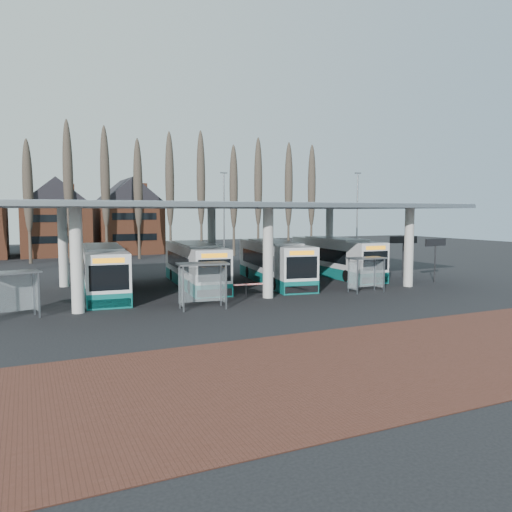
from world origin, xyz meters
name	(u,v)px	position (x,y,z in m)	size (l,w,h in m)	color
ground	(286,304)	(0.00, 0.00, 0.00)	(140.00, 140.00, 0.00)	black
brick_strip	(426,353)	(0.00, -12.00, 0.01)	(70.00, 10.00, 0.03)	#552C22
station_canopy	(236,212)	(0.00, 8.00, 5.68)	(32.00, 16.00, 6.34)	beige
poplar_row	(156,186)	(0.00, 33.00, 8.78)	(45.10, 1.10, 14.50)	#473D33
townhouse_row	(14,210)	(-15.75, 44.00, 5.94)	(36.80, 10.30, 12.25)	brown
lamp_post_b	(224,215)	(6.00, 26.00, 5.34)	(0.80, 0.16, 10.17)	slate
lamp_post_c	(357,215)	(20.00, 20.00, 5.34)	(0.80, 0.16, 10.17)	slate
bus_0	(104,271)	(-9.69, 8.91, 1.59)	(3.63, 12.33, 3.38)	white
bus_1	(195,265)	(-2.72, 9.85, 1.57)	(3.67, 12.17, 3.33)	white
bus_2	(274,263)	(3.60, 8.74, 1.60)	(4.43, 12.47, 3.40)	white
bus_3	(335,258)	(10.64, 10.51, 1.60)	(3.27, 12.37, 3.40)	white
shelter_0	(12,284)	(-15.33, 2.39, 1.86)	(2.98, 1.92, 2.55)	gray
shelter_1	(202,275)	(-5.19, 0.81, 1.99)	(3.07, 1.75, 2.73)	gray
shelter_2	(365,267)	(7.38, 1.76, 1.81)	(2.69, 1.36, 2.49)	gray
info_sign_0	(436,246)	(15.44, 3.25, 2.99)	(2.39, 0.44, 3.57)	black
info_sign_1	(403,243)	(15.22, 6.79, 3.03)	(2.33, 0.91, 3.61)	black
barrier	(248,285)	(-1.24, 2.98, 0.83)	(2.15, 0.68, 1.07)	black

